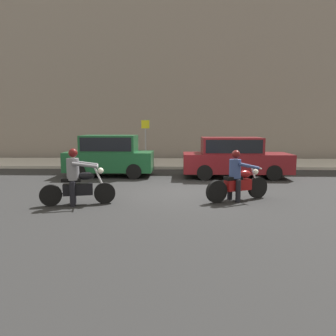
{
  "coord_description": "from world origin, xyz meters",
  "views": [
    {
      "loc": [
        0.01,
        -10.84,
        2.21
      ],
      "look_at": [
        -0.33,
        -0.83,
        0.92
      ],
      "focal_mm": 35.18,
      "sensor_mm": 36.0,
      "label": 1
    }
  ],
  "objects_px": {
    "motorcycle_with_rider_denim_blue": "(238,180)",
    "parked_sedan_maroon": "(234,157)",
    "street_sign_post": "(146,137)",
    "motorcycle_with_rider_gray": "(77,182)",
    "parked_hatchback_forest_green": "(110,155)"
  },
  "relations": [
    {
      "from": "motorcycle_with_rider_denim_blue",
      "to": "parked_sedan_maroon",
      "type": "relative_size",
      "value": 0.44
    },
    {
      "from": "street_sign_post",
      "to": "motorcycle_with_rider_denim_blue",
      "type": "bearing_deg",
      "value": -66.51
    },
    {
      "from": "motorcycle_with_rider_gray",
      "to": "motorcycle_with_rider_denim_blue",
      "type": "xyz_separation_m",
      "value": [
        4.59,
        0.69,
        -0.03
      ]
    },
    {
      "from": "street_sign_post",
      "to": "parked_sedan_maroon",
      "type": "bearing_deg",
      "value": -42.16
    },
    {
      "from": "parked_hatchback_forest_green",
      "to": "street_sign_post",
      "type": "xyz_separation_m",
      "value": [
        1.22,
        3.59,
        0.67
      ]
    },
    {
      "from": "motorcycle_with_rider_denim_blue",
      "to": "parked_hatchback_forest_green",
      "type": "distance_m",
      "value": 6.68
    },
    {
      "from": "motorcycle_with_rider_denim_blue",
      "to": "street_sign_post",
      "type": "distance_m",
      "value": 9.03
    },
    {
      "from": "motorcycle_with_rider_denim_blue",
      "to": "parked_sedan_maroon",
      "type": "bearing_deg",
      "value": 82.11
    },
    {
      "from": "motorcycle_with_rider_denim_blue",
      "to": "street_sign_post",
      "type": "bearing_deg",
      "value": 113.49
    },
    {
      "from": "motorcycle_with_rider_denim_blue",
      "to": "parked_hatchback_forest_green",
      "type": "bearing_deg",
      "value": 135.93
    },
    {
      "from": "motorcycle_with_rider_gray",
      "to": "street_sign_post",
      "type": "distance_m",
      "value": 9.03
    },
    {
      "from": "parked_sedan_maroon",
      "to": "street_sign_post",
      "type": "xyz_separation_m",
      "value": [
        -4.19,
        3.79,
        0.72
      ]
    },
    {
      "from": "motorcycle_with_rider_gray",
      "to": "parked_hatchback_forest_green",
      "type": "bearing_deg",
      "value": 92.23
    },
    {
      "from": "motorcycle_with_rider_denim_blue",
      "to": "parked_hatchback_forest_green",
      "type": "height_order",
      "value": "parked_hatchback_forest_green"
    },
    {
      "from": "motorcycle_with_rider_gray",
      "to": "street_sign_post",
      "type": "xyz_separation_m",
      "value": [
        1.01,
        8.92,
        0.95
      ]
    }
  ]
}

